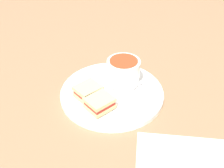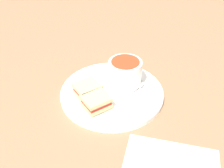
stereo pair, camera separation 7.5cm
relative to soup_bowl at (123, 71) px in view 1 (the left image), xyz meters
The scene contains 6 objects.
ground_plane 0.08m from the soup_bowl, 129.09° to the right, with size 2.40×2.40×0.00m, color #8E6B4C.
plate 0.07m from the soup_bowl, 129.09° to the right, with size 0.30×0.30×0.02m.
soup_bowl is the anchor object (origin of this frame).
spoon 0.06m from the soup_bowl, 14.93° to the right, with size 0.03×0.13×0.01m.
sandwich_half_near 0.12m from the soup_bowl, 145.08° to the right, with size 0.09×0.09×0.03m.
sandwich_half_far 0.13m from the soup_bowl, 118.56° to the right, with size 0.09×0.09×0.03m.
Camera 1 is at (0.02, -0.60, 0.49)m, focal length 42.00 mm.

